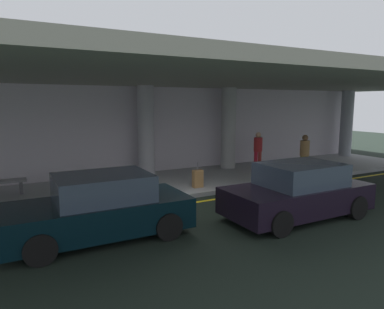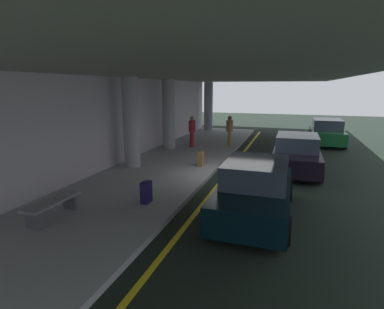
# 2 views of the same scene
# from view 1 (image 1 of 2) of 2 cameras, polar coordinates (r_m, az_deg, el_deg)

# --- Properties ---
(ground_plane) EXTENTS (60.00, 60.00, 0.00)m
(ground_plane) POSITION_cam_1_polar(r_m,az_deg,el_deg) (10.61, 1.23, -8.63)
(ground_plane) COLOR black
(sidewalk) EXTENTS (26.00, 4.20, 0.15)m
(sidewalk) POSITION_cam_1_polar(r_m,az_deg,el_deg) (13.29, -5.36, -4.84)
(sidewalk) COLOR #95979B
(sidewalk) RESTS_ON ground
(lane_stripe_yellow) EXTENTS (26.00, 0.14, 0.01)m
(lane_stripe_yellow) POSITION_cam_1_polar(r_m,az_deg,el_deg) (11.06, -0.12, -7.91)
(lane_stripe_yellow) COLOR yellow
(lane_stripe_yellow) RESTS_ON ground
(support_column_far_left) EXTENTS (0.67, 0.67, 3.65)m
(support_column_far_left) POSITION_cam_1_polar(r_m,az_deg,el_deg) (14.21, -7.52, 3.74)
(support_column_far_left) COLOR #9A98A1
(support_column_far_left) RESTS_ON sidewalk
(support_column_left_mid) EXTENTS (0.67, 0.67, 3.65)m
(support_column_left_mid) POSITION_cam_1_polar(r_m,az_deg,el_deg) (16.05, 5.99, 4.29)
(support_column_left_mid) COLOR #959797
(support_column_left_mid) RESTS_ON sidewalk
(support_column_center) EXTENTS (0.67, 0.67, 3.65)m
(support_column_center) POSITION_cam_1_polar(r_m,az_deg,el_deg) (21.58, 23.94, 4.65)
(support_column_center) COLOR #90959F
(support_column_center) RESTS_ON sidewalk
(ceiling_overhang) EXTENTS (28.00, 13.20, 0.30)m
(ceiling_overhang) POSITION_cam_1_polar(r_m,az_deg,el_deg) (12.51, -4.69, 12.22)
(ceiling_overhang) COLOR gray
(ceiling_overhang) RESTS_ON support_column_far_left
(terminal_back_wall) EXTENTS (26.00, 0.30, 3.80)m
(terminal_back_wall) POSITION_cam_1_polar(r_m,az_deg,el_deg) (15.09, -8.78, 3.70)
(terminal_back_wall) COLOR #BBB2BE
(terminal_back_wall) RESTS_ON ground
(car_black) EXTENTS (4.10, 1.92, 1.50)m
(car_black) POSITION_cam_1_polar(r_m,az_deg,el_deg) (8.38, -14.73, -8.48)
(car_black) COLOR black
(car_black) RESTS_ON ground
(car_black_no2) EXTENTS (4.10, 1.92, 1.50)m
(car_black_no2) POSITION_cam_1_polar(r_m,az_deg,el_deg) (9.95, 16.93, -5.90)
(car_black_no2) COLOR black
(car_black_no2) RESTS_ON ground
(traveler_with_luggage) EXTENTS (0.38, 0.38, 1.68)m
(traveler_with_luggage) POSITION_cam_1_polar(r_m,az_deg,el_deg) (15.07, 17.93, 0.37)
(traveler_with_luggage) COLOR olive
(traveler_with_luggage) RESTS_ON sidewalk
(person_waiting_for_ride) EXTENTS (0.38, 0.38, 1.68)m
(person_waiting_for_ride) POSITION_cam_1_polar(r_m,az_deg,el_deg) (15.89, 10.74, 1.03)
(person_waiting_for_ride) COLOR maroon
(person_waiting_for_ride) RESTS_ON sidewalk
(suitcase_upright_primary) EXTENTS (0.36, 0.22, 0.90)m
(suitcase_upright_primary) POSITION_cam_1_polar(r_m,az_deg,el_deg) (11.24, -20.32, -5.75)
(suitcase_upright_primary) COLOR #1A1149
(suitcase_upright_primary) RESTS_ON sidewalk
(suitcase_upright_secondary) EXTENTS (0.36, 0.22, 0.90)m
(suitcase_upright_secondary) POSITION_cam_1_polar(r_m,az_deg,el_deg) (12.36, 0.94, -3.97)
(suitcase_upright_secondary) COLOR #9D7141
(suitcase_upright_secondary) RESTS_ON sidewalk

